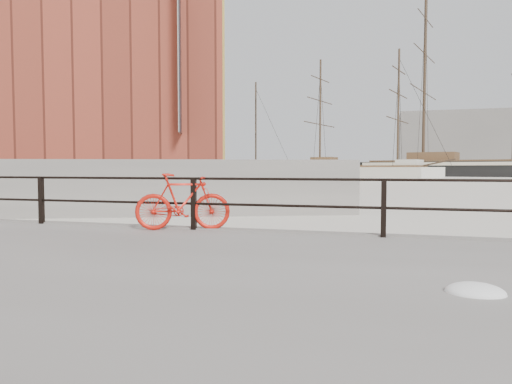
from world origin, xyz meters
The scene contains 15 objects.
ground centered at (0.00, 0.00, 0.00)m, with size 400.00×400.00×0.00m, color white.
promenade centered at (0.00, -4.00, 0.17)m, with size 36.00×8.00×0.35m, color gray.
far_quay centered at (-40.00, 72.00, 0.90)m, with size 24.00×150.00×1.80m, color gray.
guardrail centered at (0.00, -0.15, 0.85)m, with size 28.00×0.10×1.00m, color black, non-canonical shape.
bicycle centered at (-3.68, -0.25, 0.89)m, with size 1.79×0.27×1.08m, color red.
schooner_mid centered at (-4.72, 71.90, 0.00)m, with size 30.37×12.85×21.71m, color beige, non-canonical shape.
schooner_left centered at (-29.10, 73.86, 0.00)m, with size 24.48×11.13×18.59m, color white, non-canonical shape.
workboat_near centered at (-28.61, 27.38, 0.00)m, with size 10.62×3.54×7.00m, color black, non-canonical shape.
workboat_far centered at (-30.47, 46.68, 0.00)m, with size 12.25×4.23×7.00m, color black, non-canonical shape.
apartment_terracotta centered at (-21.25, 20.26, 11.90)m, with size 20.00×15.00×20.20m, color brown.
apartment_mustard centered at (-29.49, 40.65, 12.90)m, with size 22.00×15.00×22.20m, color gold.
apartment_cream centered at (-38.11, 61.98, 12.40)m, with size 20.00×15.00×21.20m, color beige.
apartment_grey centered at (-46.35, 82.38, 13.40)m, with size 22.00×15.00×23.20m, color #AAAAA5.
apartment_brick centered at (-54.97, 103.70, 12.40)m, with size 24.00×15.00×21.20m, color brown.
industrial_west centered at (20.00, 140.00, 9.00)m, with size 32.00×18.00×18.00m, color gray.
Camera 1 is at (0.02, -8.18, 1.53)m, focal length 32.00 mm.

